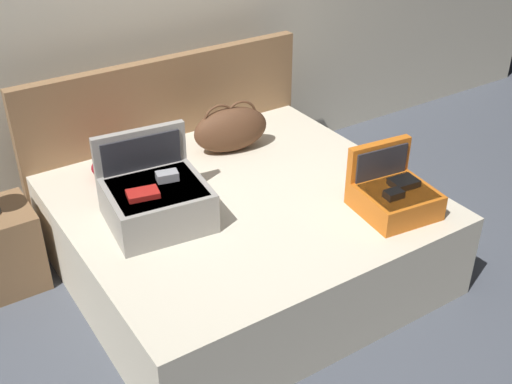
{
  "coord_description": "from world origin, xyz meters",
  "views": [
    {
      "loc": [
        -1.63,
        -2.22,
        2.43
      ],
      "look_at": [
        0.0,
        0.26,
        0.62
      ],
      "focal_mm": 44.77,
      "sensor_mm": 36.0,
      "label": 1
    }
  ],
  "objects_px": {
    "hard_case_large": "(156,199)",
    "hard_case_medium": "(393,194)",
    "duffel_bag": "(231,129)",
    "pillow_near_headboard": "(128,161)",
    "bed": "(243,234)"
  },
  "relations": [
    {
      "from": "hard_case_medium",
      "to": "pillow_near_headboard",
      "type": "distance_m",
      "value": 1.57
    },
    {
      "from": "hard_case_large",
      "to": "hard_case_medium",
      "type": "relative_size",
      "value": 1.29
    },
    {
      "from": "bed",
      "to": "pillow_near_headboard",
      "type": "height_order",
      "value": "pillow_near_headboard"
    },
    {
      "from": "hard_case_large",
      "to": "hard_case_medium",
      "type": "height_order",
      "value": "hard_case_large"
    },
    {
      "from": "duffel_bag",
      "to": "pillow_near_headboard",
      "type": "distance_m",
      "value": 0.68
    },
    {
      "from": "bed",
      "to": "duffel_bag",
      "type": "height_order",
      "value": "duffel_bag"
    },
    {
      "from": "bed",
      "to": "duffel_bag",
      "type": "distance_m",
      "value": 0.71
    },
    {
      "from": "hard_case_large",
      "to": "pillow_near_headboard",
      "type": "distance_m",
      "value": 0.58
    },
    {
      "from": "hard_case_large",
      "to": "pillow_near_headboard",
      "type": "xyz_separation_m",
      "value": [
        0.09,
        0.57,
        -0.06
      ]
    },
    {
      "from": "bed",
      "to": "pillow_near_headboard",
      "type": "distance_m",
      "value": 0.82
    },
    {
      "from": "bed",
      "to": "hard_case_large",
      "type": "relative_size",
      "value": 3.46
    },
    {
      "from": "hard_case_large",
      "to": "hard_case_medium",
      "type": "xyz_separation_m",
      "value": [
        1.12,
        -0.61,
        -0.04
      ]
    },
    {
      "from": "hard_case_medium",
      "to": "duffel_bag",
      "type": "relative_size",
      "value": 0.85
    },
    {
      "from": "hard_case_medium",
      "to": "bed",
      "type": "bearing_deg",
      "value": 144.24
    },
    {
      "from": "pillow_near_headboard",
      "to": "bed",
      "type": "bearing_deg",
      "value": -55.39
    }
  ]
}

